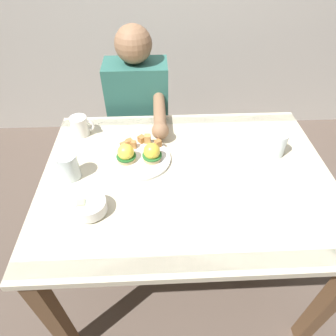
{
  "coord_description": "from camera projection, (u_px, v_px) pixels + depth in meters",
  "views": [
    {
      "loc": [
        -0.12,
        -0.86,
        1.59
      ],
      "look_at": [
        -0.08,
        0.0,
        0.78
      ],
      "focal_mm": 31.2,
      "sensor_mm": 36.0,
      "label": 1
    }
  ],
  "objects": [
    {
      "name": "fork",
      "position": [
        241.0,
        161.0,
        1.27
      ],
      "size": [
        0.11,
        0.13,
        0.0
      ],
      "color": "silver",
      "rests_on": "dining_table"
    },
    {
      "name": "ground_plane",
      "position": [
        181.0,
        264.0,
        1.71
      ],
      "size": [
        6.0,
        6.0,
        0.0
      ],
      "primitive_type": "plane",
      "color": "brown"
    },
    {
      "name": "water_glass_far",
      "position": [
        277.0,
        146.0,
        1.27
      ],
      "size": [
        0.07,
        0.07,
        0.11
      ],
      "color": "silver",
      "rests_on": "dining_table"
    },
    {
      "name": "water_glass_near",
      "position": [
        69.0,
        168.0,
        1.17
      ],
      "size": [
        0.08,
        0.08,
        0.11
      ],
      "color": "silver",
      "rests_on": "dining_table"
    },
    {
      "name": "eggs_benedict_plate",
      "position": [
        139.0,
        155.0,
        1.26
      ],
      "size": [
        0.27,
        0.27,
        0.09
      ],
      "color": "white",
      "rests_on": "dining_table"
    },
    {
      "name": "diner_person",
      "position": [
        139.0,
        115.0,
        1.7
      ],
      "size": [
        0.34,
        0.54,
        1.14
      ],
      "color": "#33333D",
      "rests_on": "ground_plane"
    },
    {
      "name": "coffee_mug",
      "position": [
        80.0,
        126.0,
        1.38
      ],
      "size": [
        0.11,
        0.08,
        0.09
      ],
      "color": "white",
      "rests_on": "dining_table"
    },
    {
      "name": "fruit_bowl",
      "position": [
        90.0,
        206.0,
        1.05
      ],
      "size": [
        0.12,
        0.12,
        0.06
      ],
      "color": "white",
      "rests_on": "dining_table"
    },
    {
      "name": "dining_table",
      "position": [
        186.0,
        192.0,
        1.28
      ],
      "size": [
        1.2,
        0.9,
        0.74
      ],
      "color": "beige",
      "rests_on": "ground_plane"
    }
  ]
}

